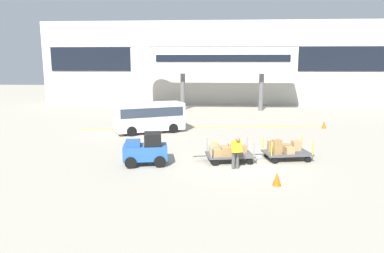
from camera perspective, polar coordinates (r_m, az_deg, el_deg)
ground_plane at (r=17.00m, az=8.18°, el=-6.36°), size 120.00×120.00×0.00m
apron_lead_line at (r=26.49m, az=2.36°, el=-0.17°), size 18.93×2.93×0.01m
terminal_building at (r=42.22m, az=5.60°, el=10.42°), size 44.16×2.51×9.76m
jet_bridge at (r=36.22m, az=2.30°, el=10.81°), size 17.00×3.00×6.46m
baggage_tug at (r=16.85m, az=-7.66°, el=-3.84°), size 2.27×1.56×1.58m
baggage_cart_lead at (r=17.35m, az=6.04°, el=-4.15°), size 3.08×1.80×1.10m
baggage_cart_middle at (r=18.25m, az=15.10°, el=-3.73°), size 3.08×1.80×1.13m
baggage_handler at (r=16.13m, az=7.35°, el=-4.07°), size 0.52×0.53×1.56m
shuttle_van at (r=24.68m, az=-7.11°, el=1.88°), size 5.15×3.78×2.10m
safety_cone_near at (r=14.47m, az=13.91°, el=-8.44°), size 0.36×0.36×0.55m
safety_cone_far at (r=27.98m, az=21.04°, el=0.27°), size 0.36×0.36×0.55m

